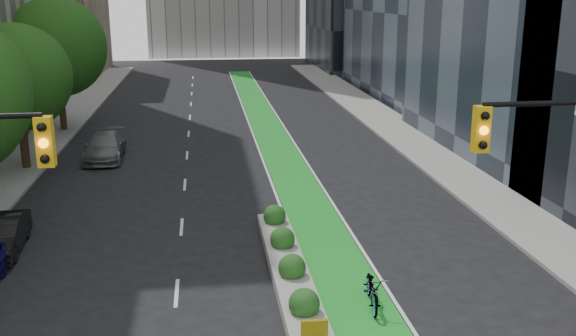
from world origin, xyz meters
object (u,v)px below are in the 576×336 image
object	(u,v)px
bicycle	(372,289)
parked_car_left_far	(105,147)
median_planter	(288,263)
parked_car_left_mid	(1,235)

from	to	relation	value
bicycle	parked_car_left_far	distance (m)	22.08
median_planter	bicycle	world-z (taller)	bicycle
median_planter	parked_car_left_mid	xyz separation A→B (m)	(-10.13, 3.19, 0.29)
median_planter	bicycle	xyz separation A→B (m)	(2.23, -2.69, 0.19)
parked_car_left_mid	parked_car_left_far	world-z (taller)	parked_car_left_far
median_planter	parked_car_left_far	size ratio (longest dim) A/B	2.04
median_planter	parked_car_left_far	distance (m)	18.67
parked_car_left_mid	parked_car_left_far	distance (m)	13.65
bicycle	parked_car_left_far	world-z (taller)	parked_car_left_far
parked_car_left_mid	parked_car_left_far	bearing A→B (deg)	78.62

